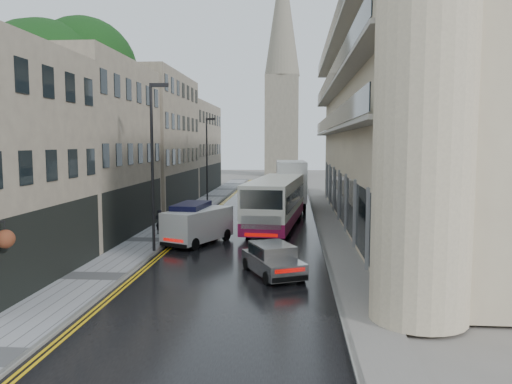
% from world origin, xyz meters
% --- Properties ---
extents(road, '(9.00, 85.00, 0.02)m').
position_xyz_m(road, '(0.00, 27.50, 0.01)').
color(road, black).
rests_on(road, ground).
extents(left_sidewalk, '(2.70, 85.00, 0.12)m').
position_xyz_m(left_sidewalk, '(-5.85, 27.50, 0.06)').
color(left_sidewalk, gray).
rests_on(left_sidewalk, ground).
extents(right_sidewalk, '(1.80, 85.00, 0.12)m').
position_xyz_m(right_sidewalk, '(5.40, 27.50, 0.06)').
color(right_sidewalk, slate).
rests_on(right_sidewalk, ground).
extents(old_shop_row, '(4.50, 56.00, 12.00)m').
position_xyz_m(old_shop_row, '(-9.45, 30.00, 6.00)').
color(old_shop_row, gray).
rests_on(old_shop_row, ground).
extents(modern_block, '(8.00, 40.00, 14.00)m').
position_xyz_m(modern_block, '(10.30, 26.00, 7.00)').
color(modern_block, beige).
rests_on(modern_block, ground).
extents(church_spire, '(6.40, 6.40, 40.00)m').
position_xyz_m(church_spire, '(0.50, 82.00, 20.00)').
color(church_spire, gray).
rests_on(church_spire, ground).
extents(tree_near, '(10.56, 10.56, 13.89)m').
position_xyz_m(tree_near, '(-12.50, 20.00, 6.95)').
color(tree_near, black).
rests_on(tree_near, ground).
extents(tree_far, '(9.24, 9.24, 12.46)m').
position_xyz_m(tree_far, '(-12.20, 33.00, 6.23)').
color(tree_far, black).
rests_on(tree_far, ground).
extents(cream_bus, '(4.12, 12.75, 3.42)m').
position_xyz_m(cream_bus, '(-0.09, 21.95, 1.73)').
color(cream_bus, white).
rests_on(cream_bus, road).
extents(white_lorry, '(2.90, 8.38, 4.34)m').
position_xyz_m(white_lorry, '(1.48, 32.94, 2.19)').
color(white_lorry, white).
rests_on(white_lorry, road).
extents(silver_hatchback, '(3.13, 4.24, 1.46)m').
position_xyz_m(silver_hatchback, '(1.78, 10.45, 0.75)').
color(silver_hatchback, '#AEADB2').
rests_on(silver_hatchback, road).
extents(white_van, '(3.77, 5.07, 2.11)m').
position_xyz_m(white_van, '(-4.30, 17.64, 1.07)').
color(white_van, silver).
rests_on(white_van, road).
extents(navy_van, '(2.38, 4.92, 2.42)m').
position_xyz_m(navy_van, '(-4.30, 17.95, 1.23)').
color(navy_van, black).
rests_on(navy_van, road).
extents(pedestrian, '(0.63, 0.48, 1.58)m').
position_xyz_m(pedestrian, '(-5.74, 21.10, 0.91)').
color(pedestrian, black).
rests_on(pedestrian, left_sidewalk).
extents(lamp_post_near, '(1.00, 0.23, 8.91)m').
position_xyz_m(lamp_post_near, '(-4.70, 16.13, 4.57)').
color(lamp_post_near, black).
rests_on(lamp_post_near, left_sidewalk).
extents(lamp_post_far, '(0.92, 0.46, 7.98)m').
position_xyz_m(lamp_post_far, '(-4.98, 34.37, 4.11)').
color(lamp_post_far, black).
rests_on(lamp_post_far, left_sidewalk).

